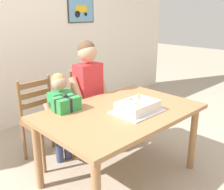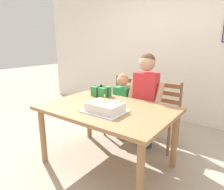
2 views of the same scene
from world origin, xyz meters
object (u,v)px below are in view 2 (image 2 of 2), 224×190
Objects in this scene: chair_right at (162,114)px; chair_left at (122,106)px; birthday_cake at (105,107)px; gift_box_red_large at (101,91)px; dining_table at (107,114)px; child_younger at (122,100)px; child_older at (146,92)px.

chair_left is at bearing -179.99° from chair_right.
chair_left is (-0.42, 0.98, -0.31)m from birthday_cake.
chair_right is (0.70, 0.50, -0.33)m from gift_box_red_large.
child_younger is at bearing 108.98° from dining_table.
dining_table is 0.70m from child_older.
chair_left is 0.91× the size of child_younger.
birthday_cake is 1.06m from chair_right.
child_older reaches higher than birthday_cake.
dining_table is 3.39× the size of birthday_cake.
gift_box_red_large is 0.26× the size of chair_right.
chair_right is at bearing 45.46° from child_older.
child_younger is at bearing -59.19° from chair_left.
child_older is (0.15, 0.66, 0.16)m from dining_table.
chair_right is 0.61m from child_younger.
chair_right is (0.67, 0.00, 0.00)m from chair_left.
chair_right is at bearing 0.01° from chair_left.
birthday_cake is 0.43× the size of child_younger.
dining_table is 1.47× the size of child_younger.
dining_table is 0.70m from child_younger.
gift_box_red_large is (-0.37, 0.35, 0.15)m from dining_table.
chair_right is 0.70× the size of child_older.
gift_box_red_large is 0.39m from child_younger.
birthday_cake is 0.48× the size of chair_left.
child_older reaches higher than chair_left.
chair_right is at bearing 75.63° from birthday_cake.
chair_right is at bearing 68.49° from dining_table.
child_older is at bearing 31.14° from gift_box_red_large.
chair_left is at bearing 86.46° from gift_box_red_large.
child_younger reaches higher than chair_left.
chair_left is (0.03, 0.50, -0.33)m from gift_box_red_large.
child_older reaches higher than gift_box_red_large.
dining_table is at bearing -111.51° from chair_right.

